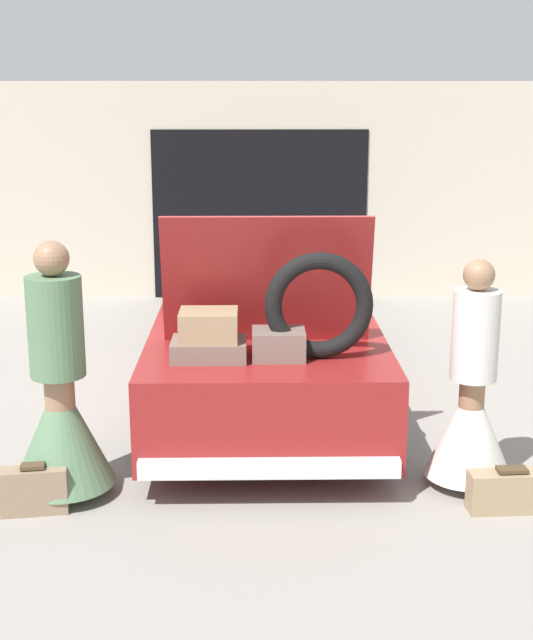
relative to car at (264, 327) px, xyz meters
name	(u,v)px	position (x,y,z in m)	size (l,w,h in m)	color
ground_plane	(264,391)	(0.00, 0.01, -0.61)	(40.00, 40.00, 0.00)	gray
garage_wall_back	(260,192)	(0.00, 3.98, 0.78)	(12.00, 0.14, 2.80)	beige
car	(264,327)	(0.00, 0.00, 0.00)	(1.84, 4.74, 1.81)	maroon
person_left	(60,408)	(-1.39, -2.12, 0.01)	(0.69, 0.69, 1.74)	#997051
person_right	(471,408)	(1.38, -2.02, -0.04)	(0.60, 0.60, 1.59)	#997051
suitcase_beside_left_person	(34,490)	(-1.53, -2.40, -0.46)	(0.44, 0.21, 0.34)	#8C7259
suitcase_beside_right_person	(510,491)	(1.57, -2.43, -0.47)	(0.56, 0.19, 0.30)	#9E8460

